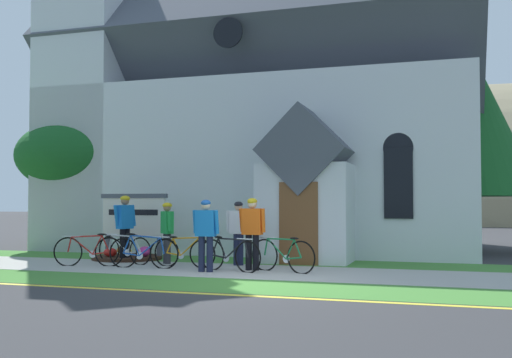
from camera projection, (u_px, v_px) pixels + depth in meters
The scene contains 22 objects.
ground at pixel (300, 263), 15.78m from camera, with size 140.00×140.00×0.00m, color #333335.
sidewalk_slab at pixel (180, 269), 14.42m from camera, with size 32.00×2.79×0.01m, color #A8A59E.
grass_verge at pixel (131, 281), 12.17m from camera, with size 32.00×1.92×0.01m, color #427F33.
church_lawn at pixel (216, 260), 16.65m from camera, with size 24.00×1.90×0.01m, color #427F33.
curb_paint_stripe at pixel (101, 288), 11.11m from camera, with size 28.00×0.16×0.01m, color yellow.
church_building at pixel (255, 111), 21.65m from camera, with size 14.36×10.29×13.37m.
church_sign at pixel (134, 216), 17.13m from camera, with size 2.07×0.15×1.82m.
flower_bed at pixel (128, 256), 16.77m from camera, with size 1.91×1.91×0.34m.
bicycle_orange at pixel (283, 255), 13.73m from camera, with size 1.67×0.69×0.82m.
bicycle_red at pixel (143, 252), 14.56m from camera, with size 1.80×0.14×0.86m.
bicycle_yellow at pixel (184, 252), 14.80m from camera, with size 1.70×0.20×0.78m.
bicycle_silver at pixel (125, 249), 15.60m from camera, with size 1.75×0.44×0.78m.
bicycle_white at pixel (229, 255), 13.91m from camera, with size 1.71×0.61×0.82m.
bicycle_black at pixel (89, 251), 15.02m from camera, with size 1.74×0.47×0.83m.
cyclist_in_green_jersey at pixel (125, 222), 16.30m from camera, with size 0.33×0.77×1.77m.
cyclist_in_blue_jersey at pixel (206, 230), 13.75m from camera, with size 0.65×0.26×1.64m.
cyclist_in_red_jersey at pixel (238, 228), 15.19m from camera, with size 0.64×0.30×1.61m.
cyclist_in_orange_jersey at pixel (252, 228), 14.06m from camera, with size 0.65×0.30×1.68m.
cyclist_in_white_jersey at pixel (167, 228), 15.58m from camera, with size 0.46×0.56×1.58m.
roadside_conifer at pixel (468, 119), 19.25m from camera, with size 4.26×4.26×6.70m.
yard_deciduous_tree at pixel (82, 157), 21.03m from camera, with size 4.43×4.43×4.48m.
distant_hill at pixel (483, 217), 64.04m from camera, with size 104.67×54.96×26.46m, color #847A5B.
Camera 1 is at (3.68, -11.46, 1.59)m, focal length 42.53 mm.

